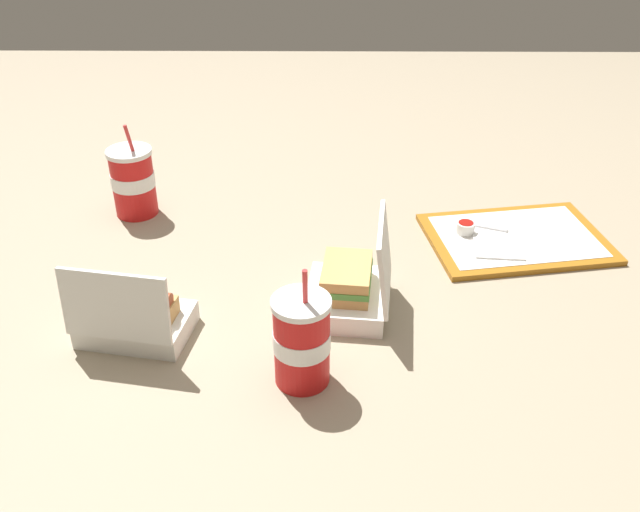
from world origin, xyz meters
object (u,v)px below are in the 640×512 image
object	(u,v)px
plastic_fork	(482,226)
clamshell_hotdog_center	(134,317)
soda_cup_left	(302,340)
soda_cup_corner	(133,181)
ketchup_cup	(466,227)
food_tray	(516,239)
clamshell_sandwich_front	(351,288)

from	to	relation	value
plastic_fork	clamshell_hotdog_center	bearing A→B (deg)	-130.63
soda_cup_left	soda_cup_corner	size ratio (longest dim) A/B	1.00
ketchup_cup	soda_cup_left	bearing A→B (deg)	-126.61
plastic_fork	soda_cup_corner	distance (m)	0.78
food_tray	ketchup_cup	xyz separation A→B (m)	(-0.11, 0.01, 0.02)
clamshell_hotdog_center	clamshell_sandwich_front	distance (m)	0.39
clamshell_hotdog_center	soda_cup_left	xyz separation A→B (m)	(0.29, -0.11, 0.04)
food_tray	clamshell_sandwich_front	world-z (taller)	clamshell_sandwich_front
clamshell_sandwich_front	soda_cup_corner	distance (m)	0.60
clamshell_sandwich_front	food_tray	bearing A→B (deg)	33.93
soda_cup_left	soda_cup_corner	bearing A→B (deg)	125.13
plastic_fork	food_tray	bearing A→B (deg)	-9.86
soda_cup_corner	soda_cup_left	bearing A→B (deg)	-54.87
ketchup_cup	plastic_fork	bearing A→B (deg)	31.42
clamshell_sandwich_front	soda_cup_left	distance (m)	0.22
soda_cup_left	soda_cup_corner	world-z (taller)	same
soda_cup_corner	plastic_fork	bearing A→B (deg)	-6.08
food_tray	soda_cup_corner	size ratio (longest dim) A/B	1.89
ketchup_cup	soda_cup_corner	world-z (taller)	soda_cup_corner
food_tray	clamshell_hotdog_center	distance (m)	0.81
food_tray	plastic_fork	xyz separation A→B (m)	(-0.07, 0.04, 0.01)
food_tray	clamshell_hotdog_center	world-z (taller)	clamshell_hotdog_center
soda_cup_left	food_tray	bearing A→B (deg)	44.69
plastic_fork	soda_cup_corner	xyz separation A→B (m)	(-0.77, 0.08, 0.06)
food_tray	clamshell_sandwich_front	size ratio (longest dim) A/B	2.13
food_tray	ketchup_cup	size ratio (longest dim) A/B	10.21
plastic_fork	soda_cup_left	size ratio (longest dim) A/B	0.51
ketchup_cup	clamshell_hotdog_center	xyz separation A→B (m)	(-0.63, -0.35, 0.01)
soda_cup_corner	clamshell_sandwich_front	bearing A→B (deg)	-37.41
food_tray	soda_cup_left	bearing A→B (deg)	-135.31
clamshell_sandwich_front	soda_cup_corner	world-z (taller)	soda_cup_corner
food_tray	ketchup_cup	bearing A→B (deg)	172.86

